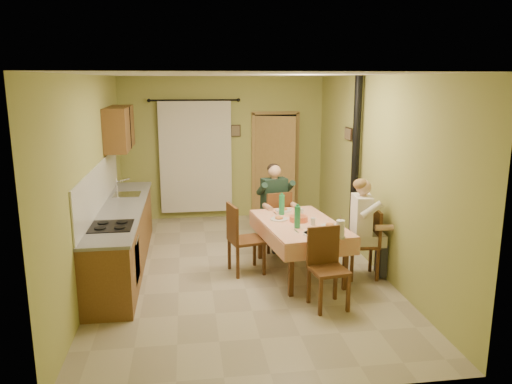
{
  "coord_description": "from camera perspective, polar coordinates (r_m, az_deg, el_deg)",
  "views": [
    {
      "loc": [
        -0.73,
        -6.85,
        2.74
      ],
      "look_at": [
        0.25,
        0.1,
        1.15
      ],
      "focal_mm": 35.0,
      "sensor_mm": 36.0,
      "label": 1
    }
  ],
  "objects": [
    {
      "name": "man_right",
      "position": [
        7.07,
        12.2,
        -2.79
      ],
      "size": [
        0.49,
        0.61,
        1.39
      ],
      "rotation": [
        0.0,
        0.0,
        1.48
      ],
      "color": "silver",
      "rests_on": "chair_right"
    },
    {
      "name": "man_far",
      "position": [
        8.07,
        2.17,
        -0.57
      ],
      "size": [
        0.63,
        0.54,
        1.39
      ],
      "rotation": [
        0.0,
        0.0,
        0.22
      ],
      "color": "#192D23",
      "rests_on": "chair_far"
    },
    {
      "name": "stove_flue",
      "position": [
        8.09,
        11.15,
        0.27
      ],
      "size": [
        0.24,
        0.24,
        2.8
      ],
      "color": "black",
      "rests_on": "ground"
    },
    {
      "name": "room_shell",
      "position": [
        6.95,
        -1.93,
        5.15
      ],
      "size": [
        4.04,
        6.04,
        2.82
      ],
      "color": "#A5A856",
      "rests_on": "ground"
    },
    {
      "name": "tableware",
      "position": [
        7.0,
        5.42,
        -3.16
      ],
      "size": [
        0.88,
        1.59,
        0.33
      ],
      "color": "white",
      "rests_on": "dining_table"
    },
    {
      "name": "dining_table",
      "position": [
        7.22,
        4.97,
        -6.36
      ],
      "size": [
        1.25,
        1.84,
        0.76
      ],
      "rotation": [
        0.0,
        0.0,
        0.13
      ],
      "color": "#E89F7A",
      "rests_on": "ground"
    },
    {
      "name": "upper_cabinets",
      "position": [
        8.66,
        -15.34,
        7.07
      ],
      "size": [
        0.35,
        1.4,
        0.7
      ],
      "primitive_type": "cube",
      "color": "brown",
      "rests_on": "room_shell"
    },
    {
      "name": "kitchen_run",
      "position": [
        7.66,
        -15.03,
        -4.84
      ],
      "size": [
        0.64,
        3.64,
        1.56
      ],
      "color": "brown",
      "rests_on": "ground"
    },
    {
      "name": "chair_far",
      "position": [
        8.22,
        2.17,
        -4.59
      ],
      "size": [
        0.51,
        0.51,
        0.99
      ],
      "rotation": [
        0.0,
        0.0,
        0.22
      ],
      "color": "#533016",
      "rests_on": "ground"
    },
    {
      "name": "picture_back",
      "position": [
        9.92,
        -2.34,
        7.02
      ],
      "size": [
        0.19,
        0.03,
        0.23
      ],
      "primitive_type": "cube",
      "color": "black",
      "rests_on": "room_shell"
    },
    {
      "name": "doorway",
      "position": [
        10.05,
        2.2,
        3.08
      ],
      "size": [
        0.96,
        0.36,
        2.15
      ],
      "color": "black",
      "rests_on": "ground"
    },
    {
      "name": "chair_left",
      "position": [
        7.25,
        -1.24,
        -6.96
      ],
      "size": [
        0.54,
        0.54,
        1.02
      ],
      "rotation": [
        0.0,
        0.0,
        -1.36
      ],
      "color": "#533016",
      "rests_on": "ground"
    },
    {
      "name": "floor",
      "position": [
        7.42,
        -1.83,
        -8.93
      ],
      "size": [
        4.0,
        6.0,
        0.01
      ],
      "primitive_type": "cube",
      "color": "tan",
      "rests_on": "ground"
    },
    {
      "name": "curtain",
      "position": [
        9.87,
        -6.91,
        4.05
      ],
      "size": [
        1.7,
        0.07,
        2.22
      ],
      "color": "black",
      "rests_on": "ground"
    },
    {
      "name": "chair_near",
      "position": [
        6.26,
        8.2,
        -10.41
      ],
      "size": [
        0.48,
        0.48,
        0.98
      ],
      "rotation": [
        0.0,
        0.0,
        3.28
      ],
      "color": "#533016",
      "rests_on": "ground"
    },
    {
      "name": "chair_right",
      "position": [
        7.25,
        12.09,
        -7.27
      ],
      "size": [
        0.45,
        0.45,
        0.98
      ],
      "rotation": [
        0.0,
        0.0,
        1.48
      ],
      "color": "#533016",
      "rests_on": "ground"
    },
    {
      "name": "picture_right",
      "position": [
        8.54,
        10.52,
        6.56
      ],
      "size": [
        0.03,
        0.31,
        0.21
      ],
      "primitive_type": "cube",
      "color": "brown",
      "rests_on": "room_shell"
    }
  ]
}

